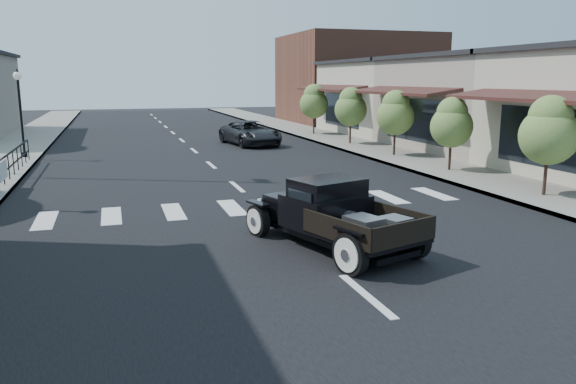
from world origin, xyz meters
name	(u,v)px	position (x,y,z in m)	size (l,w,h in m)	color
ground	(306,246)	(0.00, 0.00, 0.00)	(120.00, 120.00, 0.00)	black
road	(200,156)	(0.00, 15.00, 0.01)	(14.00, 80.00, 0.02)	black
road_markings	(220,173)	(0.00, 10.00, 0.00)	(12.00, 60.00, 0.06)	silver
sidewalk_right	(367,148)	(8.50, 15.00, 0.07)	(3.00, 80.00, 0.15)	gray
storefront_mid	(503,105)	(15.00, 13.00, 2.25)	(10.00, 9.00, 4.50)	#A19687
storefront_far	(412,99)	(15.00, 22.00, 2.25)	(10.00, 9.00, 4.50)	beige
far_building_right	(357,79)	(15.50, 32.00, 3.50)	(11.00, 10.00, 7.00)	brown
railing	(9,165)	(-7.30, 10.00, 0.65)	(0.08, 10.00, 1.00)	black
banner	(1,180)	(-7.22, 8.00, 0.45)	(0.04, 2.20, 0.60)	silver
lamp_post_c	(21,113)	(-7.60, 16.00, 2.06)	(0.36, 0.36, 3.82)	black
small_tree_a	(548,148)	(8.30, 2.36, 1.56)	(1.69, 1.69, 2.82)	#5B7937
small_tree_b	(451,135)	(8.30, 7.32, 1.46)	(1.58, 1.58, 2.63)	#5B7937
small_tree_c	(395,124)	(8.30, 11.73, 1.55)	(1.68, 1.68, 2.80)	#5B7937
small_tree_d	(351,116)	(8.30, 16.69, 1.58)	(1.71, 1.71, 2.86)	#5B7937
small_tree_e	(314,110)	(8.30, 22.38, 1.63)	(1.78, 1.78, 2.96)	#5B7937
hotrod_pickup	(333,214)	(0.48, -0.29, 0.75)	(2.03, 4.34, 1.50)	black
second_car	(250,133)	(3.27, 18.64, 0.65)	(2.15, 4.66, 1.29)	black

